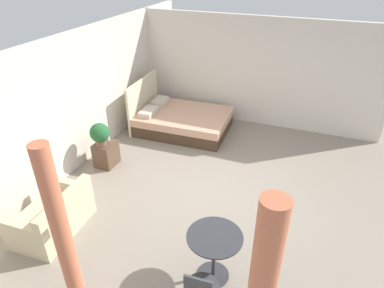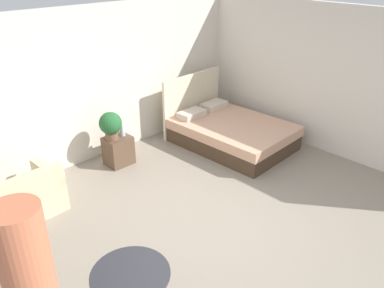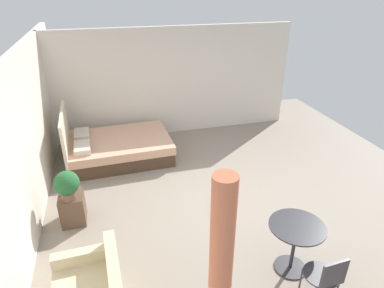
{
  "view_description": "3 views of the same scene",
  "coord_description": "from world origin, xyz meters",
  "px_view_note": "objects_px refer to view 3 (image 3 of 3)",
  "views": [
    {
      "loc": [
        -4.94,
        -1.42,
        4.01
      ],
      "look_at": [
        0.3,
        0.63,
        0.72
      ],
      "focal_mm": 31.57,
      "sensor_mm": 36.0,
      "label": 1
    },
    {
      "loc": [
        -3.33,
        -2.86,
        3.42
      ],
      "look_at": [
        0.41,
        0.99,
        0.76
      ],
      "focal_mm": 36.35,
      "sensor_mm": 36.0,
      "label": 2
    },
    {
      "loc": [
        -4.84,
        1.7,
        3.69
      ],
      "look_at": [
        0.42,
        0.28,
        0.96
      ],
      "focal_mm": 31.32,
      "sensor_mm": 36.0,
      "label": 3
    }
  ],
  "objects_px": {
    "bed": "(116,147)",
    "nightstand": "(73,208)",
    "potted_plant": "(67,184)",
    "balcony_table": "(295,239)",
    "vase": "(70,186)",
    "cafe_chair_near_window": "(326,276)"
  },
  "relations": [
    {
      "from": "vase",
      "to": "potted_plant",
      "type": "bearing_deg",
      "value": 178.92
    },
    {
      "from": "bed",
      "to": "potted_plant",
      "type": "bearing_deg",
      "value": 158.42
    },
    {
      "from": "nightstand",
      "to": "balcony_table",
      "type": "xyz_separation_m",
      "value": [
        -1.87,
        -2.98,
        0.27
      ]
    },
    {
      "from": "bed",
      "to": "nightstand",
      "type": "xyz_separation_m",
      "value": [
        -2.03,
        0.84,
        -0.01
      ]
    },
    {
      "from": "potted_plant",
      "to": "vase",
      "type": "height_order",
      "value": "potted_plant"
    },
    {
      "from": "nightstand",
      "to": "balcony_table",
      "type": "bearing_deg",
      "value": -122.02
    },
    {
      "from": "potted_plant",
      "to": "cafe_chair_near_window",
      "type": "distance_m",
      "value": 3.88
    },
    {
      "from": "vase",
      "to": "cafe_chair_near_window",
      "type": "xyz_separation_m",
      "value": [
        -2.63,
        -3.02,
        -0.11
      ]
    },
    {
      "from": "vase",
      "to": "bed",
      "type": "bearing_deg",
      "value": -23.7
    },
    {
      "from": "bed",
      "to": "nightstand",
      "type": "bearing_deg",
      "value": 157.52
    },
    {
      "from": "nightstand",
      "to": "vase",
      "type": "height_order",
      "value": "vase"
    },
    {
      "from": "bed",
      "to": "balcony_table",
      "type": "bearing_deg",
      "value": -151.17
    },
    {
      "from": "cafe_chair_near_window",
      "to": "potted_plant",
      "type": "bearing_deg",
      "value": 51.5
    },
    {
      "from": "potted_plant",
      "to": "balcony_table",
      "type": "xyz_separation_m",
      "value": [
        -1.77,
        -2.99,
        -0.26
      ]
    },
    {
      "from": "nightstand",
      "to": "potted_plant",
      "type": "height_order",
      "value": "potted_plant"
    },
    {
      "from": "nightstand",
      "to": "potted_plant",
      "type": "xyz_separation_m",
      "value": [
        -0.1,
        0.0,
        0.54
      ]
    },
    {
      "from": "balcony_table",
      "to": "cafe_chair_near_window",
      "type": "distance_m",
      "value": 0.64
    },
    {
      "from": "bed",
      "to": "balcony_table",
      "type": "relative_size",
      "value": 3.01
    },
    {
      "from": "nightstand",
      "to": "balcony_table",
      "type": "height_order",
      "value": "balcony_table"
    },
    {
      "from": "cafe_chair_near_window",
      "to": "bed",
      "type": "bearing_deg",
      "value": 25.7
    },
    {
      "from": "potted_plant",
      "to": "cafe_chair_near_window",
      "type": "bearing_deg",
      "value": -128.5
    },
    {
      "from": "nightstand",
      "to": "vase",
      "type": "bearing_deg",
      "value": -0.79
    }
  ]
}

